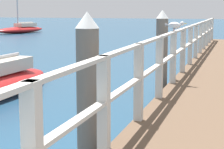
{
  "coord_description": "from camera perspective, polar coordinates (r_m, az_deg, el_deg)",
  "views": [
    {
      "loc": [
        0.21,
        -0.08,
        2.01
      ],
      "look_at": [
        -2.02,
        7.01,
        0.8
      ],
      "focal_mm": 65.17,
      "sensor_mm": 36.0,
      "label": 1
    }
  ],
  "objects": [
    {
      "name": "pier_railing",
      "position": [
        11.34,
        10.47,
        4.39
      ],
      "size": [
        0.12,
        20.8,
        1.14
      ],
      "color": "beige",
      "rests_on": "pier_deck"
    },
    {
      "name": "dock_piling_near",
      "position": [
        5.0,
        -3.41,
        -2.43
      ],
      "size": [
        0.29,
        0.29,
        1.97
      ],
      "color": "#6B6056",
      "rests_on": "ground_plane"
    },
    {
      "name": "dock_piling_far",
      "position": [
        9.72,
        6.99,
        3.22
      ],
      "size": [
        0.29,
        0.29,
        1.97
      ],
      "color": "#6B6056",
      "rests_on": "ground_plane"
    },
    {
      "name": "seagull_foreground",
      "position": [
        9.02,
        8.81,
        6.88
      ],
      "size": [
        0.48,
        0.21,
        0.21
      ],
      "rotation": [
        0.0,
        0.0,
        4.55
      ],
      "color": "white",
      "rests_on": "pier_railing"
    },
    {
      "name": "boat_2",
      "position": [
        34.5,
        -12.67,
        6.24
      ],
      "size": [
        2.85,
        5.19,
        5.04
      ],
      "rotation": [
        0.0,
        0.0,
        2.88
      ],
      "color": "red",
      "rests_on": "ground_plane"
    }
  ]
}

